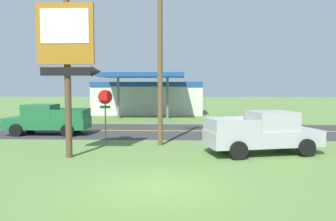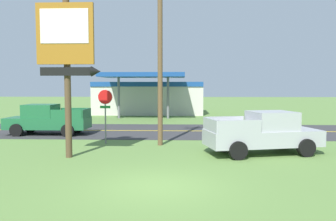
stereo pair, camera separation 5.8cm
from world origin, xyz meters
name	(u,v)px [view 1 (the left image)]	position (x,y,z in m)	size (l,w,h in m)	color
ground_plane	(158,186)	(0.00, 0.00, 0.00)	(180.00, 180.00, 0.00)	#5B7F3D
road_asphalt	(171,131)	(0.00, 13.00, 0.01)	(140.00, 8.00, 0.02)	#333335
road_centre_line	(171,131)	(0.00, 13.00, 0.02)	(126.00, 0.20, 0.01)	gold
motel_sign	(67,50)	(-4.15, 4.00, 4.64)	(2.72, 0.54, 6.93)	brown
stop_sign	(105,107)	(-3.40, 7.74, 2.03)	(0.80, 0.08, 2.95)	slate
utility_pole	(160,50)	(-0.39, 7.36, 5.03)	(1.83, 0.26, 9.47)	brown
gas_station	(148,97)	(-2.98, 27.82, 1.94)	(12.00, 11.50, 4.40)	beige
pickup_silver_parked_on_lawn	(264,133)	(4.54, 5.27, 0.96)	(5.52, 3.14, 1.96)	#A8AAAF
pickup_green_on_road	(47,120)	(-7.96, 11.00, 0.96)	(5.20, 2.24, 1.96)	#1E6038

